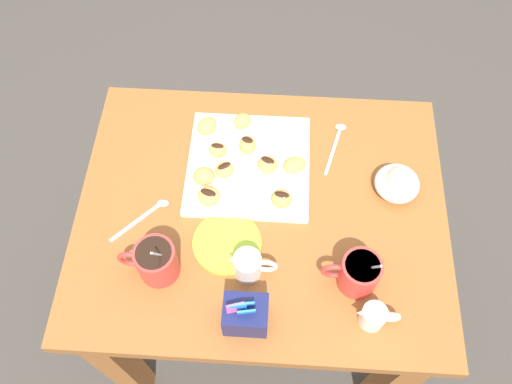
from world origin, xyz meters
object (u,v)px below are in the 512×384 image
beignet_7 (247,145)px  beignet_5 (268,165)px  beignet_8 (207,126)px  beignet_0 (204,176)px  coffee_mug_red_right (156,261)px  ice_cream_bowl (397,182)px  beignet_3 (224,170)px  cream_pitcher_white (248,265)px  sugar_caddy (246,315)px  pastry_plate_square (249,165)px  chocolate_sauce_pitcher (374,316)px  coffee_mug_red_left (358,273)px  beignet_4 (294,165)px  beignet_1 (242,121)px  beignet_6 (218,150)px  dining_table (261,239)px  saucer_lime_left (227,243)px  beignet_9 (281,199)px  beignet_2 (209,196)px

beignet_7 → beignet_5: bearing=134.5°
beignet_7 → beignet_8: 0.12m
beignet_0 → beignet_7: (-0.10, -0.10, 0.00)m
coffee_mug_red_right → ice_cream_bowl: 0.58m
beignet_3 → beignet_8: bearing=-66.1°
cream_pitcher_white → coffee_mug_red_right: bearing=1.9°
cream_pitcher_white → sugar_caddy: 0.11m
pastry_plate_square → chocolate_sauce_pitcher: bearing=127.8°
chocolate_sauce_pitcher → beignet_3: (0.34, -0.33, 0.00)m
pastry_plate_square → coffee_mug_red_left: 0.38m
coffee_mug_red_left → beignet_3: 0.39m
coffee_mug_red_left → sugar_caddy: coffee_mug_red_left is taller
coffee_mug_red_right → beignet_4: bearing=-136.7°
ice_cream_bowl → beignet_5: size_ratio=2.23×
coffee_mug_red_right → beignet_1: coffee_mug_red_right is taller
beignet_6 → beignet_4: bearing=170.6°
chocolate_sauce_pitcher → beignet_0: 0.49m
dining_table → coffee_mug_red_right: (0.22, 0.16, 0.22)m
pastry_plate_square → coffee_mug_red_right: size_ratio=2.04×
cream_pitcher_white → beignet_0: 0.25m
beignet_4 → pastry_plate_square: bearing=-3.7°
cream_pitcher_white → beignet_4: 0.28m
dining_table → saucer_lime_left: bearing=51.9°
beignet_9 → coffee_mug_red_left: bearing=133.8°
coffee_mug_red_right → saucer_lime_left: size_ratio=0.93×
coffee_mug_red_left → beignet_2: coffee_mug_red_left is taller
coffee_mug_red_left → beignet_2: 0.38m
beignet_0 → beignet_6: beignet_0 is taller
chocolate_sauce_pitcher → beignet_9: size_ratio=1.93×
ice_cream_bowl → beignet_9: 0.28m
dining_table → saucer_lime_left: (0.07, 0.09, 0.17)m
coffee_mug_red_right → beignet_6: size_ratio=3.29×
saucer_lime_left → beignet_2: bearing=-64.0°
beignet_2 → beignet_3: beignet_2 is taller
sugar_caddy → beignet_9: 0.28m
saucer_lime_left → beignet_9: bearing=-138.6°
coffee_mug_red_right → beignet_0: coffee_mug_red_right is taller
beignet_3 → beignet_7: bearing=-124.8°
cream_pitcher_white → beignet_4: (-0.09, -0.26, -0.01)m
dining_table → beignet_8: size_ratio=15.85×
pastry_plate_square → coffee_mug_red_left: (-0.25, 0.28, 0.04)m
beignet_0 → beignet_4: size_ratio=0.90×
pastry_plate_square → beignet_8: 0.15m
coffee_mug_red_left → beignet_5: (0.20, -0.27, -0.01)m
saucer_lime_left → dining_table: bearing=-128.1°
saucer_lime_left → beignet_2: beignet_2 is taller
beignet_0 → coffee_mug_red_right: bearing=71.2°
beignet_7 → beignet_8: size_ratio=0.91×
beignet_1 → beignet_3: 0.15m
ice_cream_bowl → beignet_6: 0.43m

